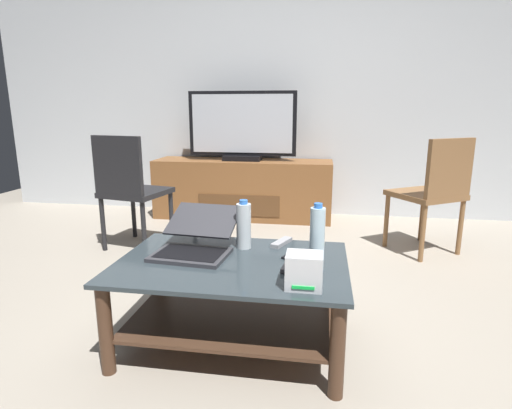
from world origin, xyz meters
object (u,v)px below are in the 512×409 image
Objects in this scene: laptop at (196,240)px; router_box at (304,271)px; coffee_table at (232,288)px; dining_chair at (434,189)px; side_chair at (129,186)px; television at (242,128)px; water_bottle_near at (317,239)px; tv_remote at (282,242)px; water_bottle_far at (244,225)px; cell_phone at (295,255)px; media_cabinet at (243,189)px; soundbar_remote at (289,265)px.

laptop is 3.18× the size of router_box.
dining_chair reaches higher than coffee_table.
television is at bearing 58.40° from side_chair.
water_bottle_near is 0.39m from tv_remote.
side_chair reaches higher than water_bottle_far.
cell_phone reaches higher than coffee_table.
tv_remote is at bearing 24.45° from water_bottle_far.
dining_chair is 0.99× the size of side_chair.
side_chair reaches higher than cell_phone.
water_bottle_near reaches higher than tv_remote.
cell_phone is (0.26, -0.08, -0.11)m from water_bottle_far.
water_bottle_far is at bearing -78.85° from television.
media_cabinet is at bearing 106.01° from router_box.
soundbar_remote is (-0.07, 0.19, -0.06)m from router_box.
coffee_table is at bearing -129.92° from dining_chair.
side_chair is at bearing 137.23° from water_bottle_far.
coffee_table is 0.31m from water_bottle_far.
television is 1.20× the size of dining_chair.
media_cabinet is 2.32m from cell_phone.
soundbar_remote reaches higher than coffee_table.
dining_chair reaches higher than soundbar_remote.
coffee_table is 0.47m from water_bottle_near.
dining_chair is at bearing -27.93° from media_cabinet.
water_bottle_far is 0.29m from cell_phone.
router_box is 0.88× the size of tv_remote.
media_cabinet is 2.66m from router_box.
television is at bearing 113.72° from soundbar_remote.
soundbar_remote is (0.25, -0.23, -0.10)m from water_bottle_far.
router_box is 0.48× the size of water_bottle_near.
media_cabinet is at bearing 90.00° from television.
cell_phone is (-0.94, -1.35, -0.08)m from dining_chair.
side_chair is 5.63× the size of soundbar_remote.
coffee_table is 6.49× the size of tv_remote.
tv_remote is 1.00× the size of soundbar_remote.
dining_chair is 3.01× the size of water_bottle_near.
tv_remote is at bearing 23.92° from laptop.
soundbar_remote is at bearing 110.20° from router_box.
tv_remote is (-0.14, 0.50, -0.06)m from router_box.
laptop is at bearing -156.53° from water_bottle_far.
coffee_table is at bearing -133.27° from cell_phone.
water_bottle_near is (-0.85, -1.52, 0.05)m from dining_chair.
coffee_table is 1.92m from dining_chair.
water_bottle_far is (0.42, -2.11, -0.38)m from television.
side_chair is 2.01× the size of laptop.
water_bottle_near reaches higher than laptop.
side_chair reaches higher than dining_chair.
laptop is at bearing 165.57° from water_bottle_near.
dining_chair is 1.97m from laptop.
media_cabinet is 0.62m from television.
dining_chair is at bearing 43.88° from laptop.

